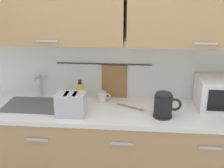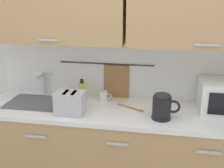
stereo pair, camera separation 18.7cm
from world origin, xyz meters
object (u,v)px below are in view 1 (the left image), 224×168
Objects in this scene: microwave at (224,94)px; dish_soap_bottle at (80,91)px; toaster at (71,104)px; wooden_spoon at (134,108)px; mug_near_sink at (102,96)px; electric_kettle at (164,105)px.

microwave reaches higher than dish_soap_bottle.
microwave is 1.33m from toaster.
wooden_spoon is at bearing -17.44° from dish_soap_bottle.
wooden_spoon is (0.51, -0.16, -0.08)m from dish_soap_bottle.
microwave is at bearing -3.15° from mug_near_sink.
toaster is at bearing -168.68° from microwave.
electric_kettle is at bearing -28.20° from mug_near_sink.
microwave is 1.29m from dish_soap_bottle.
electric_kettle reaches higher than dish_soap_bottle.
electric_kettle reaches higher than mug_near_sink.
dish_soap_bottle is at bearing 158.00° from electric_kettle.
electric_kettle is 0.89× the size of toaster.
toaster reaches higher than wooden_spoon.
mug_near_sink is (-0.54, 0.29, -0.05)m from electric_kettle.
microwave is 1.80× the size of toaster.
microwave is at bearing 23.15° from electric_kettle.
electric_kettle is 0.62m from mug_near_sink.
electric_kettle is at bearing -22.00° from dish_soap_bottle.
electric_kettle is 0.30m from wooden_spoon.
dish_soap_bottle is (-1.29, 0.07, -0.05)m from microwave.
wooden_spoon is (0.52, 0.17, -0.09)m from toaster.
toaster is at bearing -91.61° from dish_soap_bottle.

